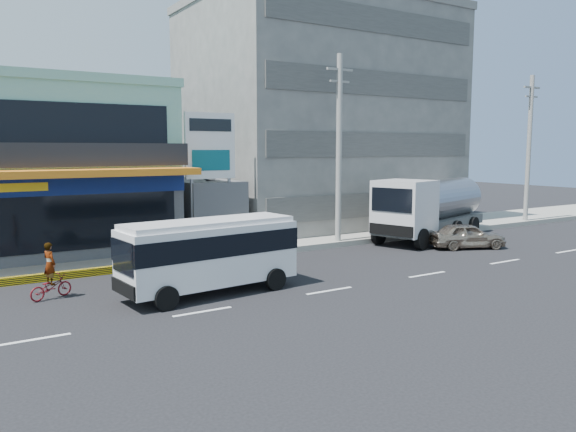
% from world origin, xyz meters
% --- Properties ---
extents(ground, '(120.00, 120.00, 0.00)m').
position_xyz_m(ground, '(0.00, 0.00, 0.00)').
color(ground, black).
rests_on(ground, ground).
extents(sidewalk, '(70.00, 5.00, 0.30)m').
position_xyz_m(sidewalk, '(5.00, 9.50, 0.15)').
color(sidewalk, gray).
rests_on(sidewalk, ground).
extents(shop_building, '(12.40, 11.70, 8.00)m').
position_xyz_m(shop_building, '(-8.00, 13.95, 4.00)').
color(shop_building, '#47484C').
rests_on(shop_building, ground).
extents(concrete_building, '(16.00, 12.00, 14.00)m').
position_xyz_m(concrete_building, '(10.00, 15.00, 7.00)').
color(concrete_building, gray).
rests_on(concrete_building, ground).
extents(gap_structure, '(3.00, 6.00, 3.50)m').
position_xyz_m(gap_structure, '(0.00, 12.00, 1.75)').
color(gap_structure, '#47484C').
rests_on(gap_structure, ground).
extents(satellite_dish, '(1.50, 1.50, 0.15)m').
position_xyz_m(satellite_dish, '(0.00, 11.00, 3.58)').
color(satellite_dish, slate).
rests_on(satellite_dish, gap_structure).
extents(billboard, '(2.60, 0.18, 6.90)m').
position_xyz_m(billboard, '(-0.50, 9.20, 4.93)').
color(billboard, gray).
rests_on(billboard, ground).
extents(utility_pole_near, '(1.60, 0.30, 10.00)m').
position_xyz_m(utility_pole_near, '(6.00, 7.40, 5.15)').
color(utility_pole_near, '#999993').
rests_on(utility_pole_near, ground).
extents(utility_pole_far, '(1.60, 0.30, 10.00)m').
position_xyz_m(utility_pole_far, '(22.00, 7.40, 5.15)').
color(utility_pole_far, '#999993').
rests_on(utility_pole_far, ground).
extents(minibus, '(6.52, 2.71, 2.66)m').
position_xyz_m(minibus, '(-3.86, 1.95, 1.59)').
color(minibus, silver).
rests_on(minibus, ground).
extents(sedan, '(4.22, 2.99, 1.34)m').
position_xyz_m(sedan, '(11.29, 3.32, 0.67)').
color(sedan, tan).
rests_on(sedan, ground).
extents(tanker_truck, '(9.25, 5.04, 3.50)m').
position_xyz_m(tanker_truck, '(11.63, 6.39, 1.88)').
color(tanker_truck, silver).
rests_on(tanker_truck, ground).
extents(motorcycle_rider, '(1.63, 1.08, 1.97)m').
position_xyz_m(motorcycle_rider, '(-8.80, 4.26, 0.65)').
color(motorcycle_rider, '#5D0D14').
rests_on(motorcycle_rider, ground).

